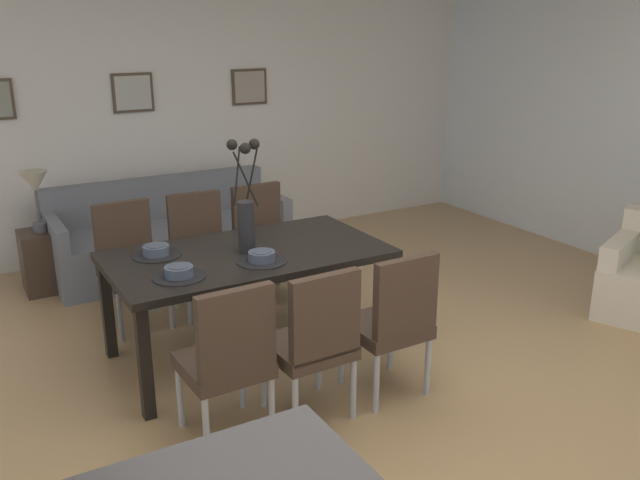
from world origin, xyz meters
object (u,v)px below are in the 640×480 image
at_px(dining_chair_mid_right, 263,236).
at_px(bowl_far_left, 262,255).
at_px(dining_table, 248,262).
at_px(sofa, 170,239).
at_px(framed_picture_center, 133,93).
at_px(table_lamp, 35,188).
at_px(dining_chair_near_right, 130,259).
at_px(centerpiece_vase, 246,210).
at_px(side_table, 45,261).
at_px(dining_chair_near_left, 229,355).
at_px(bowl_near_right, 156,249).
at_px(bowl_near_left, 179,271).
at_px(dining_chair_far_left, 314,338).
at_px(dining_chair_mid_left, 393,318).
at_px(dining_chair_far_right, 200,247).
at_px(framed_picture_right, 249,87).

relative_size(dining_chair_mid_right, bowl_far_left, 5.41).
xyz_separation_m(dining_table, bowl_far_left, (0.00, -0.22, 0.11)).
bearing_deg(sofa, framed_picture_center, 96.83).
distance_m(table_lamp, framed_picture_center, 1.35).
relative_size(dining_chair_near_right, sofa, 0.44).
relative_size(centerpiece_vase, side_table, 1.41).
relative_size(dining_chair_near_left, bowl_near_right, 5.41).
xyz_separation_m(dining_table, dining_chair_near_right, (-0.55, 0.90, -0.16)).
distance_m(dining_chair_mid_right, bowl_near_left, 1.59).
relative_size(dining_chair_near_right, dining_chair_far_left, 1.00).
distance_m(dining_chair_far_left, bowl_near_left, 0.91).
bearing_deg(dining_chair_near_left, dining_table, 59.86).
xyz_separation_m(dining_chair_near_right, bowl_near_left, (0.01, -1.12, 0.27)).
distance_m(centerpiece_vase, sofa, 2.06).
relative_size(dining_chair_mid_left, table_lamp, 1.80).
height_order(dining_chair_far_left, side_table, dining_chair_far_left).
bearing_deg(framed_picture_center, dining_chair_near_right, -108.87).
height_order(centerpiece_vase, bowl_far_left, centerpiece_vase).
relative_size(dining_chair_far_right, sofa, 0.44).
bearing_deg(framed_picture_center, sofa, -83.17).
bearing_deg(bowl_near_left, sofa, 74.16).
height_order(bowl_far_left, table_lamp, table_lamp).
relative_size(dining_chair_far_left, bowl_near_right, 5.41).
bearing_deg(dining_chair_near_left, dining_chair_near_right, 91.36).
relative_size(dining_table, dining_chair_mid_right, 1.96).
bearing_deg(dining_chair_near_right, dining_table, -58.52).
bearing_deg(side_table, bowl_near_left, -77.49).
bearing_deg(centerpiece_vase, bowl_far_left, -90.23).
distance_m(dining_chair_mid_left, bowl_far_left, 0.91).
bearing_deg(table_lamp, dining_chair_far_left, -70.62).
distance_m(dining_chair_mid_right, framed_picture_right, 2.02).
relative_size(side_table, framed_picture_center, 1.37).
distance_m(dining_chair_near_right, dining_chair_mid_left, 2.12).
distance_m(dining_chair_near_right, dining_chair_far_right, 0.55).
bearing_deg(framed_picture_center, dining_table, -90.00).
bearing_deg(dining_chair_far_left, sofa, 88.28).
bearing_deg(dining_table, dining_chair_mid_right, 59.22).
xyz_separation_m(dining_chair_far_left, framed_picture_right, (1.20, 3.43, 1.04)).
bearing_deg(dining_chair_near_right, framed_picture_center, 71.13).
relative_size(dining_chair_far_right, bowl_near_right, 5.41).
bearing_deg(bowl_near_right, dining_chair_far_right, 51.45).
height_order(side_table, table_lamp, table_lamp).
height_order(dining_chair_far_left, framed_picture_center, framed_picture_center).
height_order(dining_chair_far_left, centerpiece_vase, centerpiece_vase).
xyz_separation_m(dining_chair_near_left, bowl_far_left, (0.51, 0.65, 0.27)).
height_order(side_table, framed_picture_center, framed_picture_center).
bearing_deg(dining_chair_mid_right, framed_picture_center, 108.64).
bearing_deg(dining_chair_mid_left, dining_table, 119.07).
relative_size(dining_table, bowl_far_left, 10.59).
bearing_deg(dining_chair_far_left, dining_chair_near_right, 106.37).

